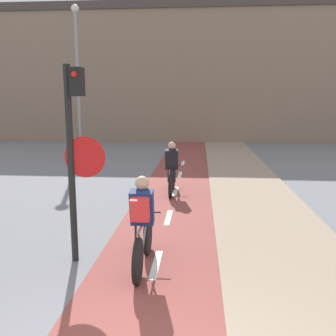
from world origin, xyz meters
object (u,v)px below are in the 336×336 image
object	(u,v)px
traffic_light_pole	(75,143)
cyclist_far	(172,171)
cyclist_near	(142,226)
street_lamp_far	(77,66)

from	to	relation	value
traffic_light_pole	cyclist_far	world-z (taller)	traffic_light_pole
traffic_light_pole	cyclist_near	world-z (taller)	traffic_light_pole
cyclist_near	street_lamp_far	bearing A→B (deg)	112.03
street_lamp_far	cyclist_far	xyz separation A→B (m)	(4.92, -7.03, -3.54)
street_lamp_far	traffic_light_pole	bearing A→B (deg)	-72.38
traffic_light_pole	cyclist_far	size ratio (longest dim) A/B	1.87
cyclist_near	cyclist_far	world-z (taller)	cyclist_near
street_lamp_far	cyclist_near	distance (m)	13.32
cyclist_far	cyclist_near	bearing A→B (deg)	-91.23
traffic_light_pole	street_lamp_far	world-z (taller)	street_lamp_far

